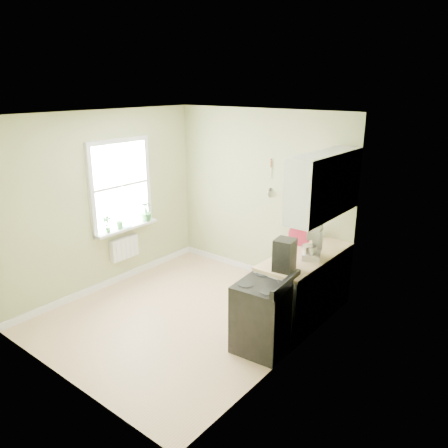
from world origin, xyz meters
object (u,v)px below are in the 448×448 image
Objects in this scene: stove at (265,315)px; coffee_maker at (284,256)px; kettle at (317,232)px; stand_mixer at (313,244)px.

stove is 2.48× the size of coffee_maker.
coffee_maker reaches higher than kettle.
kettle is 0.46× the size of coffee_maker.
stand_mixer is 2.41× the size of kettle.
kettle is at bearing 99.84° from coffee_maker.
coffee_maker is at bearing -80.16° from kettle.
stove is 1.13m from stand_mixer.
stand_mixer reaches higher than kettle.
stand_mixer is at bearing 82.66° from stove.
coffee_maker is (0.23, -1.30, 0.09)m from kettle.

